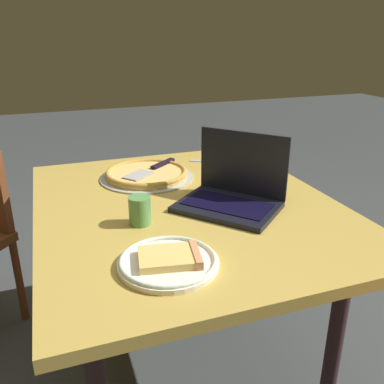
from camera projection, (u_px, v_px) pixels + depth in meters
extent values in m
plane|color=#3C4042|center=(187.00, 367.00, 1.69)|extent=(12.00, 12.00, 0.00)
cube|color=#B49540|center=(187.00, 208.00, 1.43)|extent=(1.19, 1.00, 0.03)
cylinder|color=#36242B|center=(335.00, 338.00, 1.35)|extent=(0.05, 0.05, 0.70)
cylinder|color=#36242B|center=(235.00, 236.00, 2.01)|extent=(0.05, 0.05, 0.70)
cylinder|color=#36242B|center=(75.00, 264.00, 1.78)|extent=(0.05, 0.05, 0.70)
cube|color=black|center=(227.00, 207.00, 1.37)|extent=(0.39, 0.38, 0.02)
cube|color=black|center=(227.00, 204.00, 1.36)|extent=(0.31, 0.29, 0.00)
cube|color=black|center=(243.00, 163.00, 1.42)|extent=(0.25, 0.22, 0.22)
cube|color=silver|center=(243.00, 163.00, 1.42)|extent=(0.22, 0.19, 0.19)
cylinder|color=white|center=(168.00, 263.00, 1.04)|extent=(0.26, 0.26, 0.01)
torus|color=silver|center=(168.00, 260.00, 1.04)|extent=(0.25, 0.25, 0.01)
cube|color=#E2BA61|center=(168.00, 257.00, 1.04)|extent=(0.14, 0.17, 0.02)
cube|color=tan|center=(196.00, 255.00, 1.05)|extent=(0.12, 0.04, 0.03)
cylinder|color=#A3A69E|center=(147.00, 177.00, 1.66)|extent=(0.37, 0.37, 0.01)
cylinder|color=#DCB05E|center=(147.00, 174.00, 1.66)|extent=(0.32, 0.32, 0.02)
torus|color=#BB8C3B|center=(147.00, 172.00, 1.65)|extent=(0.33, 0.33, 0.02)
cube|color=#B2B1B5|center=(139.00, 175.00, 1.61)|extent=(0.13, 0.13, 0.00)
cube|color=black|center=(163.00, 164.00, 1.74)|extent=(0.11, 0.13, 0.01)
cube|color=#B5BFC5|center=(210.00, 161.00, 1.86)|extent=(0.09, 0.17, 0.00)
cube|color=black|center=(232.00, 161.00, 1.85)|extent=(0.06, 0.10, 0.01)
cylinder|color=#57934C|center=(140.00, 210.00, 1.25)|extent=(0.07, 0.07, 0.09)
cylinder|color=#3B2F0E|center=(139.00, 203.00, 1.24)|extent=(0.06, 0.06, 0.01)
cylinder|color=brown|center=(19.00, 281.00, 1.90)|extent=(0.03, 0.03, 0.42)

